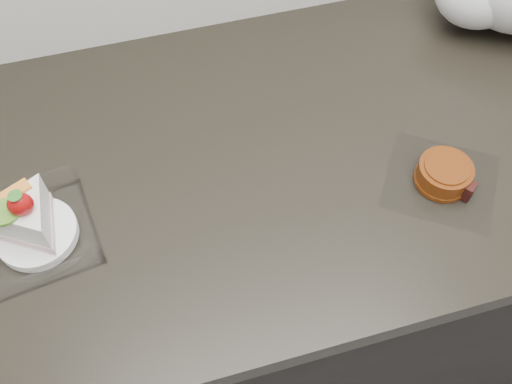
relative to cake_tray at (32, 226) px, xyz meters
name	(u,v)px	position (x,y,z in m)	size (l,w,h in m)	color
counter	(292,268)	(0.42, 0.06, -0.48)	(2.04, 0.64, 0.90)	black
cake_tray	(32,226)	(0.00, 0.00, 0.00)	(0.17, 0.17, 0.12)	white
mooncake_wrap	(444,176)	(0.59, -0.07, -0.02)	(0.22, 0.21, 0.04)	white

